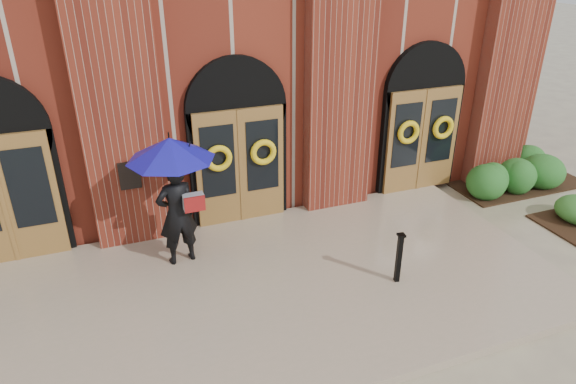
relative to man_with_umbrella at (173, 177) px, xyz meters
name	(u,v)px	position (x,y,z in m)	size (l,w,h in m)	color
ground	(286,294)	(1.55, -1.53, -1.89)	(90.00, 90.00, 0.00)	tan
landing	(283,286)	(1.55, -1.38, -1.82)	(10.00, 5.30, 0.15)	gray
church_building	(180,25)	(1.55, 7.26, 1.61)	(16.20, 12.53, 7.00)	maroon
man_with_umbrella	(173,177)	(0.00, 0.00, 0.00)	(1.80, 1.80, 2.49)	black
metal_post	(399,257)	(3.50, -2.05, -1.23)	(0.15, 0.15, 0.97)	black
hedge_wall_right	(522,170)	(8.83, 0.64, -1.49)	(3.16, 1.27, 0.81)	#22581F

